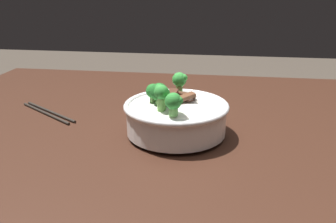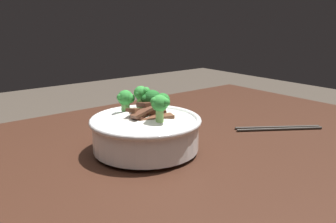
{
  "view_description": "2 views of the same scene",
  "coord_description": "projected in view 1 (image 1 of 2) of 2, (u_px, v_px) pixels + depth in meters",
  "views": [
    {
      "loc": [
        0.02,
        -0.8,
        1.14
      ],
      "look_at": [
        -0.09,
        -0.07,
        0.87
      ],
      "focal_mm": 37.44,
      "sensor_mm": 36.0,
      "label": 1
    },
    {
      "loc": [
        0.34,
        0.51,
        1.1
      ],
      "look_at": [
        -0.11,
        -0.05,
        0.9
      ],
      "focal_mm": 37.74,
      "sensor_mm": 36.0,
      "label": 2
    }
  ],
  "objects": [
    {
      "name": "rice_bowl",
      "position": [
        176.0,
        114.0,
        0.78
      ],
      "size": [
        0.24,
        0.24,
        0.13
      ],
      "color": "white",
      "rests_on": "dining_table"
    },
    {
      "name": "dining_table",
      "position": [
        205.0,
        167.0,
        0.91
      ],
      "size": [
        1.58,
        0.97,
        0.81
      ],
      "color": "#381E14",
      "rests_on": "ground"
    },
    {
      "name": "chopsticks_pair",
      "position": [
        48.0,
        112.0,
        0.93
      ],
      "size": [
        0.2,
        0.14,
        0.01
      ],
      "color": "#28231E",
      "rests_on": "dining_table"
    }
  ]
}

